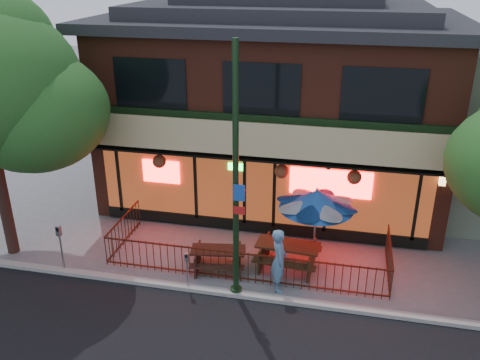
# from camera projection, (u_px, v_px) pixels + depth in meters

# --- Properties ---
(ground) EXTENTS (80.00, 80.00, 0.00)m
(ground) POSITION_uv_depth(u_px,v_px,m) (239.00, 285.00, 14.63)
(ground) COLOR gray
(ground) RESTS_ON ground
(curb) EXTENTS (80.00, 0.25, 0.12)m
(curb) POSITION_uv_depth(u_px,v_px,m) (235.00, 294.00, 14.15)
(curb) COLOR #999993
(curb) RESTS_ON ground
(restaurant_building) EXTENTS (12.96, 9.49, 8.05)m
(restaurant_building) POSITION_uv_depth(u_px,v_px,m) (279.00, 88.00, 19.36)
(restaurant_building) COLOR maroon
(restaurant_building) RESTS_ON ground
(patio_fence) EXTENTS (8.44, 2.62, 1.00)m
(patio_fence) POSITION_uv_depth(u_px,v_px,m) (243.00, 257.00, 14.83)
(patio_fence) COLOR #461A0F
(patio_fence) RESTS_ON ground
(street_light) EXTENTS (0.43, 0.32, 7.00)m
(street_light) POSITION_uv_depth(u_px,v_px,m) (236.00, 192.00, 13.01)
(street_light) COLOR black
(street_light) RESTS_ON ground
(picnic_table_left) EXTENTS (1.78, 1.47, 0.69)m
(picnic_table_left) POSITION_uv_depth(u_px,v_px,m) (218.00, 256.00, 15.23)
(picnic_table_left) COLOR #361B13
(picnic_table_left) RESTS_ON ground
(picnic_table_right) EXTENTS (1.98, 1.57, 0.80)m
(picnic_table_right) POSITION_uv_depth(u_px,v_px,m) (288.00, 252.00, 15.29)
(picnic_table_right) COLOR #3A2714
(picnic_table_right) RESTS_ON ground
(patio_umbrella) EXTENTS (2.21, 2.21, 2.53)m
(patio_umbrella) POSITION_uv_depth(u_px,v_px,m) (317.00, 200.00, 14.88)
(patio_umbrella) COLOR gray
(patio_umbrella) RESTS_ON ground
(pedestrian) EXTENTS (0.60, 0.78, 1.89)m
(pedestrian) POSITION_uv_depth(u_px,v_px,m) (279.00, 260.00, 14.12)
(pedestrian) COLOR #5482A8
(pedestrian) RESTS_ON ground
(parking_meter_near) EXTENTS (0.11, 0.10, 1.18)m
(parking_meter_near) POSITION_uv_depth(u_px,v_px,m) (187.00, 265.00, 14.15)
(parking_meter_near) COLOR gray
(parking_meter_near) RESTS_ON ground
(parking_meter_far) EXTENTS (0.15, 0.13, 1.54)m
(parking_meter_far) POSITION_uv_depth(u_px,v_px,m) (60.00, 241.00, 14.88)
(parking_meter_far) COLOR #919399
(parking_meter_far) RESTS_ON ground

